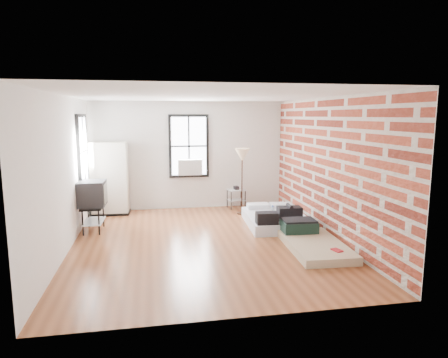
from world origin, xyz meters
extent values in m
plane|color=brown|center=(0.00, 0.00, 0.00)|extent=(6.00, 6.00, 0.00)
cube|color=silver|center=(0.00, 3.00, 1.40)|extent=(5.00, 0.01, 2.80)
cube|color=silver|center=(0.00, -3.00, 1.40)|extent=(5.00, 0.01, 2.80)
cube|color=silver|center=(-2.50, 0.00, 1.40)|extent=(0.01, 6.00, 2.80)
cube|color=#983924|center=(2.50, 0.00, 1.40)|extent=(0.02, 6.00, 2.80)
cube|color=white|center=(0.00, 0.00, 2.80)|extent=(5.00, 6.00, 0.01)
cube|color=white|center=(0.00, 2.95, 1.65)|extent=(0.90, 0.02, 1.50)
cube|color=black|center=(-0.48, 2.97, 1.65)|extent=(0.07, 0.08, 1.64)
cube|color=black|center=(0.48, 2.97, 1.65)|extent=(0.07, 0.08, 1.64)
cube|color=black|center=(0.00, 2.97, 2.44)|extent=(0.90, 0.08, 0.07)
cube|color=black|center=(0.00, 2.97, 0.86)|extent=(0.90, 0.08, 0.07)
cube|color=black|center=(0.00, 2.94, 1.65)|extent=(0.04, 0.02, 1.50)
cube|color=black|center=(0.00, 2.94, 1.65)|extent=(0.90, 0.02, 0.04)
cube|color=silver|center=(0.00, 2.83, 1.12)|extent=(0.62, 0.30, 0.40)
cube|color=white|center=(-2.45, 1.80, 1.65)|extent=(0.02, 0.90, 1.50)
cube|color=black|center=(-2.47, 1.32, 1.65)|extent=(0.08, 0.07, 1.64)
cube|color=black|center=(-2.47, 2.29, 1.65)|extent=(0.08, 0.07, 1.64)
cube|color=black|center=(-2.47, 1.80, 2.44)|extent=(0.08, 0.90, 0.07)
cube|color=black|center=(-2.47, 1.80, 0.86)|extent=(0.08, 0.90, 0.07)
cube|color=black|center=(-2.44, 1.80, 1.65)|extent=(0.02, 0.04, 1.50)
cube|color=black|center=(-2.44, 1.80, 1.65)|extent=(0.02, 0.90, 0.04)
cube|color=white|center=(1.75, 0.94, 0.12)|extent=(1.41, 1.84, 0.23)
cube|color=white|center=(1.52, 1.65, 0.29)|extent=(0.53, 0.36, 0.11)
cube|color=white|center=(2.07, 1.61, 0.29)|extent=(0.53, 0.36, 0.11)
cube|color=black|center=(1.91, 0.51, 0.37)|extent=(0.53, 0.33, 0.28)
cylinder|color=black|center=(1.91, 0.51, 0.53)|extent=(0.10, 0.33, 0.07)
cube|color=black|center=(1.33, 0.27, 0.35)|extent=(0.46, 0.31, 0.24)
cylinder|color=#A2B9D0|center=(1.65, 0.90, 0.33)|extent=(0.06, 0.06, 0.20)
cylinder|color=#193EB4|center=(1.65, 0.90, 0.45)|extent=(0.03, 0.03, 0.03)
cube|color=tan|center=(1.95, -0.78, 0.07)|extent=(1.06, 1.88, 0.14)
cube|color=#163229|center=(1.89, -0.11, 0.25)|extent=(0.70, 0.52, 0.21)
cube|color=black|center=(1.89, -0.11, 0.38)|extent=(0.66, 0.48, 0.04)
cube|color=#A81B22|center=(2.12, -1.32, 0.16)|extent=(0.17, 0.22, 0.02)
cube|color=black|center=(-2.00, 2.65, 0.03)|extent=(0.93, 0.57, 0.06)
cube|color=beige|center=(-2.00, 2.65, 0.93)|extent=(0.89, 0.53, 1.74)
cylinder|color=black|center=(1.05, 2.54, 0.25)|extent=(0.02, 0.02, 0.49)
cylinder|color=black|center=(1.44, 2.60, 0.25)|extent=(0.02, 0.02, 0.49)
cylinder|color=black|center=(1.00, 2.84, 0.25)|extent=(0.02, 0.02, 0.49)
cylinder|color=black|center=(1.39, 2.90, 0.25)|extent=(0.02, 0.02, 0.49)
cube|color=silver|center=(1.22, 2.72, 0.49)|extent=(0.50, 0.42, 0.02)
cube|color=silver|center=(1.22, 2.72, 0.22)|extent=(0.48, 0.40, 0.02)
cube|color=black|center=(1.22, 2.72, 0.55)|extent=(0.13, 0.18, 0.09)
cylinder|color=black|center=(1.22, 2.07, 0.01)|extent=(0.23, 0.23, 0.03)
cylinder|color=black|center=(1.22, 2.07, 0.73)|extent=(0.03, 0.03, 1.42)
cone|color=tan|center=(1.22, 2.07, 1.49)|extent=(0.35, 0.35, 0.31)
cylinder|color=black|center=(-2.39, 0.87, 0.27)|extent=(0.03, 0.03, 0.53)
cylinder|color=black|center=(-2.07, 0.86, 0.27)|extent=(0.03, 0.03, 0.53)
cylinder|color=black|center=(-2.37, 1.51, 0.27)|extent=(0.03, 0.03, 0.53)
cylinder|color=black|center=(-2.05, 1.50, 0.27)|extent=(0.03, 0.03, 0.53)
cube|color=black|center=(-2.22, 1.19, 0.53)|extent=(0.45, 0.78, 0.03)
cube|color=silver|center=(-2.22, 1.19, 0.21)|extent=(0.43, 0.76, 0.02)
cube|color=black|center=(-2.22, 1.19, 0.81)|extent=(0.55, 0.63, 0.53)
cube|color=black|center=(-1.95, 1.18, 0.81)|extent=(0.03, 0.51, 0.43)
camera|label=1|loc=(-0.97, -7.42, 2.44)|focal=32.00mm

